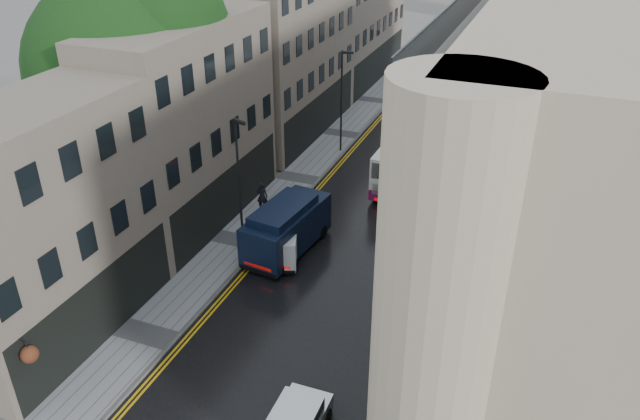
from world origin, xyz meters
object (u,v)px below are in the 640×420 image
Objects in this scene: navy_van at (249,239)px; pedestrian at (262,196)px; tree_near at (126,99)px; cream_bus at (383,166)px; white_van at (262,254)px; white_lorry at (451,115)px; lamp_post_far at (341,103)px; lamp_post_near at (239,185)px; tree_far at (245,54)px.

pedestrian is at bearing 115.94° from navy_van.
tree_near is 15.57m from cream_bus.
navy_van is (-0.87, 0.30, 0.51)m from white_van.
cream_bus is 1.92× the size of navy_van.
white_lorry is 8.65m from lamp_post_far.
white_lorry is 21.29m from white_van.
cream_bus is at bearing 86.69° from lamp_post_near.
tree_near is 11.21m from white_van.
white_van is (-2.95, -10.98, -0.55)m from cream_bus.
tree_far reaches higher than pedestrian.
lamp_post_far is (0.55, 13.75, -0.02)m from lamp_post_near.
white_lorry is at bearing 21.94° from lamp_post_far.
lamp_post_far is at bearing -2.34° from tree_far.
lamp_post_far reaches higher than white_van.
tree_near is at bearing -144.48° from cream_bus.
cream_bus is at bearing -22.02° from tree_far.
lamp_post_far reaches higher than white_lorry.
tree_far is at bearing 140.39° from lamp_post_near.
white_lorry is 4.01× the size of pedestrian.
cream_bus reaches higher than white_van.
white_lorry is 21.22m from navy_van.
navy_van is at bearing 98.11° from pedestrian.
tree_near reaches higher than white_van.
white_lorry reaches higher than navy_van.
cream_bus is 1.54× the size of lamp_post_near.
white_lorry is 1.27× the size of navy_van.
navy_van is (-3.83, -10.68, -0.04)m from cream_bus.
tree_far is 1.74× the size of white_lorry.
lamp_post_near reaches higher than white_lorry.
lamp_post_near is at bearing 135.39° from navy_van.
lamp_post_far is (-4.37, 4.44, 2.13)m from cream_bus.
tree_near is 7.90m from lamp_post_near.
cream_bus is at bearing 34.48° from tree_near.
pedestrian is (-5.62, -5.53, -0.49)m from cream_bus.
cream_bus is 11.38m from white_van.
cream_bus is at bearing -113.29° from white_lorry.
tree_near reaches higher than cream_bus.
white_lorry is at bearing 77.33° from cream_bus.
white_van is 3.73m from lamp_post_near.
tree_far is at bearing -170.47° from white_lorry.
navy_van is (7.90, -15.42, -4.77)m from tree_far.
tree_far is at bearing 88.68° from tree_near.
cream_bus is (11.73, -4.74, -4.73)m from tree_far.
lamp_post_far is at bearing -151.96° from white_lorry.
white_van is at bearing -60.84° from tree_far.
tree_near is 9.15m from pedestrian.
navy_van is at bearing -26.84° from lamp_post_near.
pedestrian is (-7.96, -15.14, -0.89)m from white_lorry.
cream_bus is (12.03, 8.26, -5.44)m from tree_near.
white_lorry is at bearing -128.79° from pedestrian.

